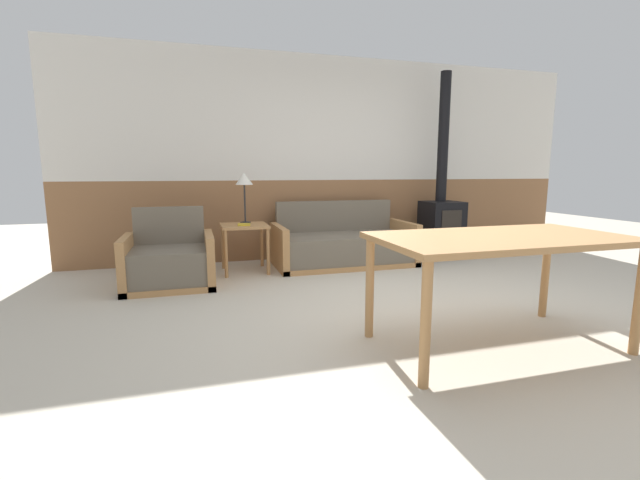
{
  "coord_description": "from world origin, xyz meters",
  "views": [
    {
      "loc": [
        -1.94,
        -3.06,
        1.19
      ],
      "look_at": [
        -0.76,
        0.94,
        0.51
      ],
      "focal_mm": 24.0,
      "sensor_mm": 36.0,
      "label": 1
    }
  ],
  "objects_px": {
    "table_lamp": "(244,181)",
    "wood_stove": "(442,210)",
    "armchair": "(170,263)",
    "side_table": "(244,233)",
    "couch": "(343,246)",
    "dining_table": "(501,247)"
  },
  "relations": [
    {
      "from": "table_lamp",
      "to": "wood_stove",
      "type": "height_order",
      "value": "wood_stove"
    },
    {
      "from": "armchair",
      "to": "side_table",
      "type": "distance_m",
      "value": 0.95
    },
    {
      "from": "armchair",
      "to": "table_lamp",
      "type": "distance_m",
      "value": 1.29
    },
    {
      "from": "couch",
      "to": "side_table",
      "type": "distance_m",
      "value": 1.28
    },
    {
      "from": "armchair",
      "to": "side_table",
      "type": "xyz_separation_m",
      "value": [
        0.83,
        0.42,
        0.22
      ]
    },
    {
      "from": "table_lamp",
      "to": "dining_table",
      "type": "relative_size",
      "value": 0.36
    },
    {
      "from": "couch",
      "to": "dining_table",
      "type": "bearing_deg",
      "value": -87.02
    },
    {
      "from": "dining_table",
      "to": "armchair",
      "type": "bearing_deg",
      "value": 134.47
    },
    {
      "from": "couch",
      "to": "armchair",
      "type": "relative_size",
      "value": 1.96
    },
    {
      "from": "table_lamp",
      "to": "dining_table",
      "type": "xyz_separation_m",
      "value": [
        1.37,
        -2.78,
        -0.38
      ]
    },
    {
      "from": "couch",
      "to": "dining_table",
      "type": "height_order",
      "value": "couch"
    },
    {
      "from": "armchair",
      "to": "wood_stove",
      "type": "distance_m",
      "value": 3.62
    },
    {
      "from": "table_lamp",
      "to": "dining_table",
      "type": "height_order",
      "value": "table_lamp"
    },
    {
      "from": "dining_table",
      "to": "wood_stove",
      "type": "distance_m",
      "value": 3.13
    },
    {
      "from": "side_table",
      "to": "dining_table",
      "type": "bearing_deg",
      "value": -62.51
    },
    {
      "from": "side_table",
      "to": "table_lamp",
      "type": "height_order",
      "value": "table_lamp"
    },
    {
      "from": "wood_stove",
      "to": "armchair",
      "type": "bearing_deg",
      "value": -170.93
    },
    {
      "from": "dining_table",
      "to": "couch",
      "type": "bearing_deg",
      "value": 92.98
    },
    {
      "from": "side_table",
      "to": "armchair",
      "type": "bearing_deg",
      "value": -153.14
    },
    {
      "from": "couch",
      "to": "dining_table",
      "type": "relative_size",
      "value": 1.05
    },
    {
      "from": "side_table",
      "to": "couch",
      "type": "bearing_deg",
      "value": 2.52
    },
    {
      "from": "side_table",
      "to": "wood_stove",
      "type": "height_order",
      "value": "wood_stove"
    }
  ]
}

